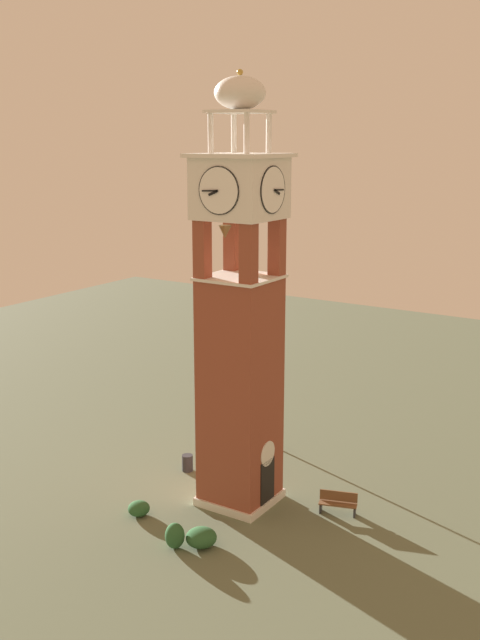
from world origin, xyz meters
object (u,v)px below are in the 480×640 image
(lamp_post, at_px, (278,397))
(park_bench, at_px, (338,503))
(clock_tower, at_px, (240,334))
(trash_bin, at_px, (187,463))

(lamp_post, bearing_deg, park_bench, -129.35)
(clock_tower, xyz_separation_m, lamp_post, (5.84, 1.44, -4.82))
(clock_tower, distance_m, trash_bin, 8.22)
(park_bench, relative_size, trash_bin, 2.07)
(clock_tower, bearing_deg, lamp_post, 13.87)
(clock_tower, distance_m, park_bench, 8.31)
(lamp_post, bearing_deg, clock_tower, -166.13)
(clock_tower, bearing_deg, park_bench, -72.51)
(park_bench, distance_m, trash_bin, 7.88)
(park_bench, height_order, lamp_post, lamp_post)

